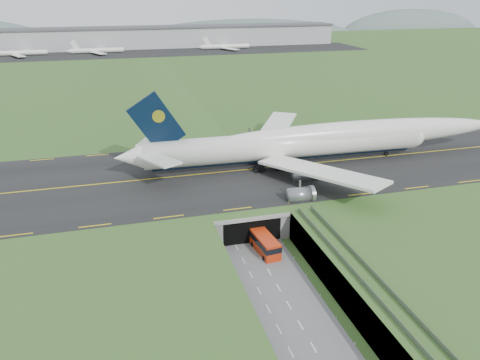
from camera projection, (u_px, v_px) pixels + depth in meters
name	position (u px, v px, depth m)	size (l,w,h in m)	color
ground	(264.00, 264.00, 87.58)	(900.00, 900.00, 0.00)	#345221
airfield_deck	(265.00, 250.00, 86.44)	(800.00, 800.00, 6.00)	gray
trench_road	(278.00, 287.00, 80.85)	(12.00, 75.00, 0.20)	slate
taxiway	(223.00, 172.00, 114.73)	(800.00, 44.00, 0.18)	black
tunnel_portal	(241.00, 210.00, 101.23)	(17.00, 22.30, 6.00)	gray
guideway	(372.00, 290.00, 71.17)	(3.00, 53.00, 7.05)	#A8A8A3
jumbo_jet	(314.00, 142.00, 118.96)	(101.69, 64.14, 21.22)	white
shuttle_tram	(265.00, 244.00, 90.74)	(4.06, 8.74, 3.42)	red
cargo_terminal	(141.00, 37.00, 349.51)	(320.00, 67.00, 15.60)	#B2B2B2
distant_hills	(196.00, 42.00, 488.54)	(700.00, 91.00, 60.00)	slate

